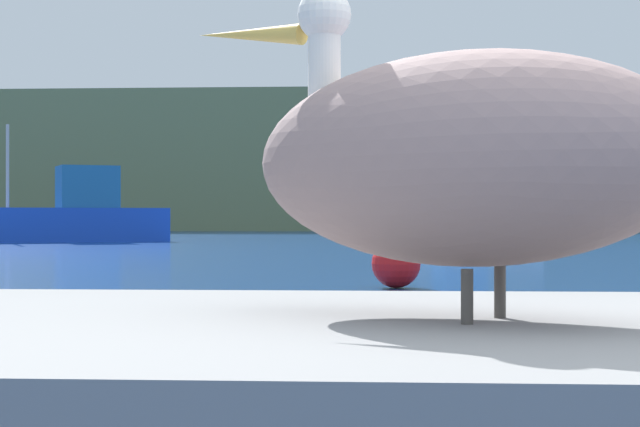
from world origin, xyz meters
name	(u,v)px	position (x,y,z in m)	size (l,w,h in m)	color
hillside_backdrop	(398,164)	(0.00, 72.16, 4.65)	(140.00, 15.25, 9.30)	#6B7A51
pelican	(459,156)	(-0.74, 0.34, 1.12)	(1.41, 1.07, 0.88)	gray
fishing_boat_white	(475,211)	(2.70, 40.44, 1.16)	(5.24, 3.51, 4.70)	white
fishing_boat_blue	(73,216)	(-12.73, 36.54, 0.98)	(7.52, 5.12, 4.37)	blue
mooring_buoy	(396,264)	(-0.78, 11.88, 0.33)	(0.66, 0.66, 0.66)	red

